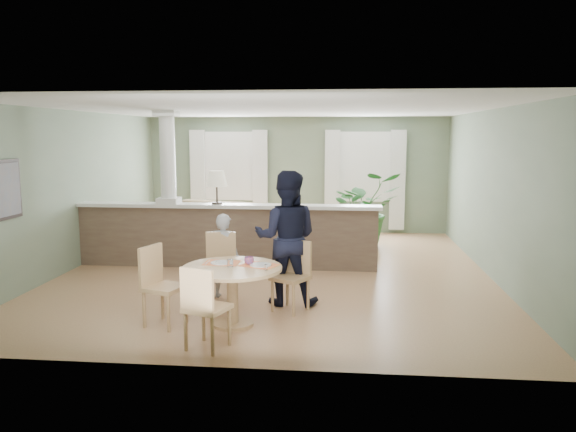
# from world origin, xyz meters

# --- Properties ---
(ground) EXTENTS (8.00, 8.00, 0.00)m
(ground) POSITION_xyz_m (0.00, 0.00, 0.00)
(ground) COLOR tan
(ground) RESTS_ON ground
(room_shell) EXTENTS (7.02, 8.02, 2.71)m
(room_shell) POSITION_xyz_m (-0.03, 0.63, 1.81)
(room_shell) COLOR gray
(room_shell) RESTS_ON ground
(pony_wall) EXTENTS (5.32, 0.38, 2.70)m
(pony_wall) POSITION_xyz_m (-0.99, 0.20, 0.71)
(pony_wall) COLOR #725E49
(pony_wall) RESTS_ON ground
(sofa) EXTENTS (3.45, 2.12, 0.94)m
(sofa) POSITION_xyz_m (-1.20, 1.49, 0.47)
(sofa) COLOR olive
(sofa) RESTS_ON ground
(houseplant) EXTENTS (1.68, 1.55, 1.55)m
(houseplant) POSITION_xyz_m (1.56, 2.33, 0.77)
(houseplant) COLOR #255E26
(houseplant) RESTS_ON ground
(dining_table) EXTENTS (1.20, 1.20, 0.82)m
(dining_table) POSITION_xyz_m (-0.20, -2.74, 0.58)
(dining_table) COLOR tan
(dining_table) RESTS_ON ground
(chair_far_boy) EXTENTS (0.48, 0.48, 0.96)m
(chair_far_boy) POSITION_xyz_m (-0.55, -1.82, 0.53)
(chair_far_boy) COLOR tan
(chair_far_boy) RESTS_ON ground
(chair_far_man) EXTENTS (0.56, 0.56, 0.92)m
(chair_far_man) POSITION_xyz_m (0.48, -2.06, 0.51)
(chair_far_man) COLOR tan
(chair_far_man) RESTS_ON ground
(chair_near) EXTENTS (0.53, 0.53, 0.92)m
(chair_near) POSITION_xyz_m (-0.35, -3.58, 0.51)
(chair_near) COLOR tan
(chair_near) RESTS_ON ground
(chair_side) EXTENTS (0.56, 0.56, 0.97)m
(chair_side) POSITION_xyz_m (-1.09, -2.81, 0.53)
(chair_side) COLOR tan
(chair_side) RESTS_ON ground
(child_person) EXTENTS (0.49, 0.36, 1.21)m
(child_person) POSITION_xyz_m (-0.55, -1.62, 0.60)
(child_person) COLOR #9C9CA1
(child_person) RESTS_ON ground
(man_person) EXTENTS (0.89, 0.70, 1.82)m
(man_person) POSITION_xyz_m (0.35, -1.80, 0.91)
(man_person) COLOR black
(man_person) RESTS_ON ground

